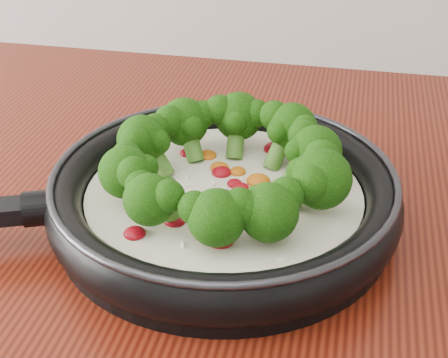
# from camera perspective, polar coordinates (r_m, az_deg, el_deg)

# --- Properties ---
(skillet) EXTENTS (0.57, 0.46, 0.10)m
(skillet) POSITION_cam_1_polar(r_m,az_deg,el_deg) (0.63, -0.15, -0.93)
(skillet) COLOR black
(skillet) RESTS_ON counter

